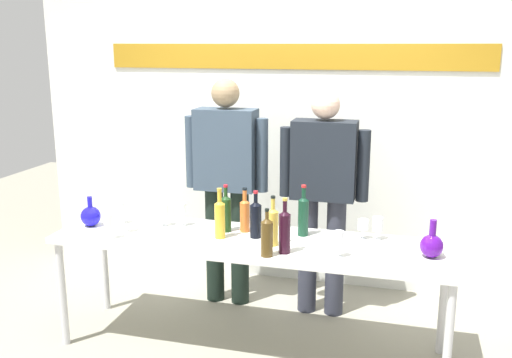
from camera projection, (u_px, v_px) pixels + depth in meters
name	position (u px, v px, depth m)	size (l,w,h in m)	color
ground_plane	(250.00, 348.00, 3.80)	(10.00, 10.00, 0.00)	gray
back_wall	(291.00, 105.00, 4.63)	(4.45, 0.11, 3.00)	white
display_table	(250.00, 248.00, 3.64)	(2.57, 0.65, 0.77)	silver
decanter_blue_left	(91.00, 216.00, 3.87)	(0.14, 0.14, 0.21)	#1A15C0
decanter_blue_right	(432.00, 245.00, 3.30)	(0.14, 0.14, 0.23)	#4D0F87
presenter_left	(226.00, 176.00, 4.28)	(0.65, 0.22, 1.75)	black
presenter_right	(323.00, 188.00, 4.10)	(0.65, 0.22, 1.68)	#2F323F
wine_bottle_0	(285.00, 230.00, 3.36)	(0.07, 0.07, 0.34)	black
wine_bottle_1	(256.00, 218.00, 3.63)	(0.07, 0.07, 0.31)	black
wine_bottle_2	(273.00, 225.00, 3.49)	(0.07, 0.07, 0.32)	gold
wine_bottle_3	(303.00, 214.00, 3.67)	(0.07, 0.07, 0.34)	#113825
wine_bottle_4	(245.00, 213.00, 3.75)	(0.07, 0.07, 0.30)	orange
wine_bottle_5	(226.00, 212.00, 3.75)	(0.07, 0.07, 0.32)	#183916
wine_bottle_6	(220.00, 217.00, 3.62)	(0.07, 0.07, 0.33)	gold
wine_bottle_7	(267.00, 236.00, 3.31)	(0.07, 0.07, 0.29)	#493413
wine_glass_left_0	(120.00, 208.00, 3.92)	(0.06, 0.06, 0.15)	white
wine_glass_left_1	(162.00, 211.00, 3.87)	(0.07, 0.07, 0.15)	white
wine_glass_left_2	(181.00, 209.00, 3.87)	(0.07, 0.07, 0.16)	white
wine_glass_left_3	(109.00, 221.00, 3.61)	(0.06, 0.06, 0.17)	white
wine_glass_left_4	(123.00, 215.00, 3.73)	(0.07, 0.07, 0.16)	white
wine_glass_right_0	(339.00, 238.00, 3.29)	(0.06, 0.06, 0.16)	white
wine_glass_right_1	(363.00, 225.00, 3.61)	(0.07, 0.07, 0.13)	white
wine_glass_right_2	(378.00, 224.00, 3.59)	(0.07, 0.07, 0.15)	white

